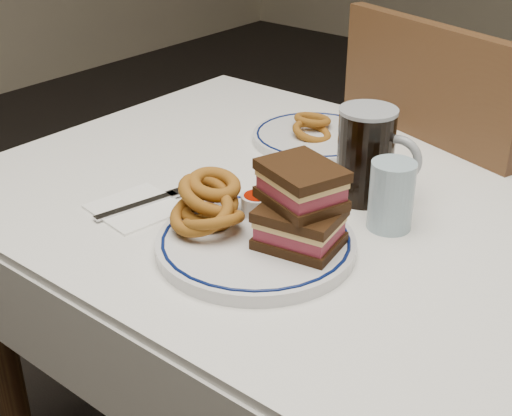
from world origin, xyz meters
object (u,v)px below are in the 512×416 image
Objects in this scene: main_plate at (256,243)px; reuben_sandwich at (300,206)px; chair_far at (451,215)px; beer_mug at (367,154)px; far_plate at (316,137)px.

main_plate is 0.09m from reuben_sandwich.
chair_far is at bearing 88.97° from main_plate.
far_plate is at bearing 143.53° from beer_mug.
beer_mug is 0.27m from far_plate.
main_plate is 0.26m from beer_mug.
far_plate is at bearing 113.66° from main_plate.
beer_mug is 0.63× the size of far_plate.
beer_mug is at bearing -36.47° from far_plate.
reuben_sandwich is 0.57× the size of far_plate.
beer_mug is at bearing 95.81° from reuben_sandwich.
reuben_sandwich is 0.22m from beer_mug.
far_plate is at bearing -124.14° from chair_far.
chair_far reaches higher than beer_mug.
chair_far is 0.53m from beer_mug.
reuben_sandwich is (0.06, 0.03, 0.07)m from main_plate.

